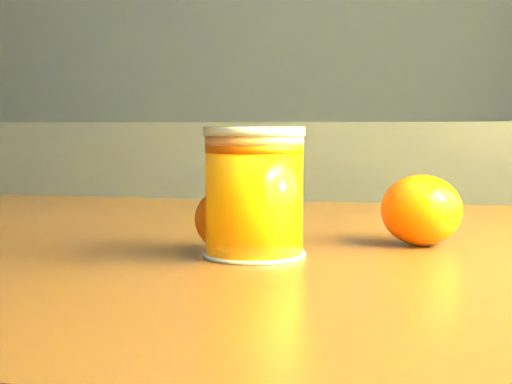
# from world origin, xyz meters

# --- Properties ---
(kitchen_counter) EXTENTS (3.15, 0.60, 0.90)m
(kitchen_counter) POSITION_xyz_m (0.00, 1.45, 0.45)
(kitchen_counter) COLOR #494A4E
(kitchen_counter) RESTS_ON ground
(table) EXTENTS (1.08, 0.79, 0.78)m
(table) POSITION_xyz_m (1.02, 0.19, 0.68)
(table) COLOR brown
(table) RESTS_ON ground
(juice_glass) EXTENTS (0.08, 0.08, 0.10)m
(juice_glass) POSITION_xyz_m (0.99, 0.13, 0.84)
(juice_glass) COLOR orange
(juice_glass) RESTS_ON table
(orange_front) EXTENTS (0.08, 0.08, 0.06)m
(orange_front) POSITION_xyz_m (0.97, 0.14, 0.81)
(orange_front) COLOR #FF6105
(orange_front) RESTS_ON table
(orange_back) EXTENTS (0.07, 0.07, 0.06)m
(orange_back) POSITION_xyz_m (1.12, 0.22, 0.82)
(orange_back) COLOR #FF6105
(orange_back) RESTS_ON table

